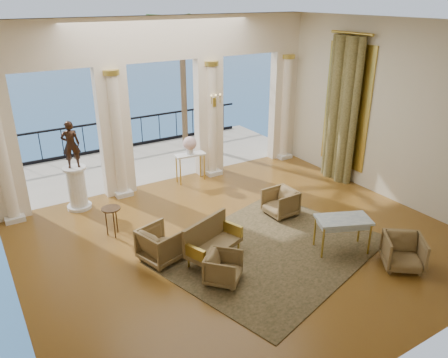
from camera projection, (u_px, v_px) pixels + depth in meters
floor at (243, 240)px, 9.57m from camera, size 9.00×9.00×0.00m
room_walls at (281, 126)px, 7.57m from camera, size 9.00×9.00×9.00m
arcade at (163, 92)px, 11.55m from camera, size 9.00×0.56×4.50m
terrace at (142, 163)px, 14.12m from camera, size 10.00×3.60×0.10m
balustrade at (124, 136)px, 15.19m from camera, size 9.00×0.06×1.03m
palm_tree at (181, 24)px, 14.10m from camera, size 2.00×2.00×4.50m
curtain at (342, 111)px, 12.04m from camera, size 0.33×1.40×4.09m
window_frame at (347, 107)px, 12.10m from camera, size 0.04×1.60×3.40m
wall_sconce at (215, 102)px, 12.12m from camera, size 0.30×0.11×0.33m
rug at (272, 250)px, 9.21m from camera, size 5.09×4.43×0.02m
armchair_a at (223, 267)px, 8.10m from camera, size 0.85×0.85×0.64m
armchair_b at (404, 251)px, 8.51m from camera, size 0.99×0.98×0.75m
armchair_c at (280, 201)px, 10.56m from camera, size 0.67×0.71×0.72m
armchair_d at (161, 243)px, 8.74m from camera, size 0.89×0.93×0.78m
settee at (211, 240)px, 8.79m from camera, size 1.37×0.94×0.84m
game_table at (343, 222)px, 8.96m from camera, size 1.24×0.99×0.75m
pedestal at (77, 189)px, 10.83m from camera, size 0.60×0.60×1.10m
statue at (71, 144)px, 10.38m from camera, size 0.47×0.35×1.16m
console_table at (190, 159)px, 12.37m from camera, size 0.90×0.43×0.82m
urn at (190, 144)px, 12.20m from camera, size 0.38×0.38×0.51m
side_table at (111, 212)px, 9.56m from camera, size 0.42×0.42×0.68m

